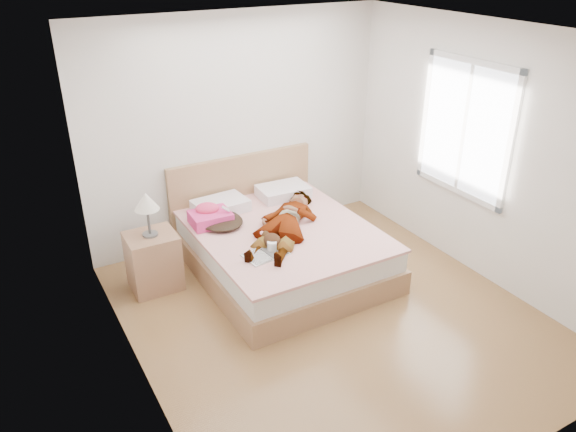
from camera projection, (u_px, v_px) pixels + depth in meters
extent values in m
plane|color=#53351A|center=(332.00, 315.00, 5.39)|extent=(4.00, 4.00, 0.00)
imported|color=white|center=(286.00, 219.00, 5.86)|extent=(1.52, 1.52, 0.22)
ellipsoid|color=black|center=(219.00, 220.00, 5.98)|extent=(0.61, 0.68, 0.09)
cube|color=silver|center=(226.00, 209.00, 5.92)|extent=(0.10, 0.10, 0.05)
plane|color=white|center=(344.00, 34.00, 4.23)|extent=(4.00, 4.00, 0.00)
plane|color=silver|center=(238.00, 130.00, 6.37)|extent=(3.60, 0.00, 3.60)
plane|color=silver|center=(531.00, 312.00, 3.25)|extent=(3.60, 0.00, 3.60)
plane|color=silver|center=(128.00, 242.00, 4.01)|extent=(0.00, 4.00, 4.00)
plane|color=silver|center=(486.00, 156.00, 5.61)|extent=(0.00, 4.00, 4.00)
cube|color=white|center=(465.00, 129.00, 5.74)|extent=(0.02, 1.10, 1.30)
cube|color=silver|center=(510.00, 145.00, 5.29)|extent=(0.04, 0.06, 1.42)
cube|color=silver|center=(426.00, 115.00, 6.19)|extent=(0.04, 0.06, 1.42)
cube|color=silver|center=(456.00, 190.00, 6.04)|extent=(0.04, 1.22, 0.06)
cube|color=silver|center=(475.00, 61.00, 5.44)|extent=(0.04, 1.22, 0.06)
cube|color=silver|center=(465.00, 129.00, 5.74)|extent=(0.03, 0.04, 1.30)
cube|color=#8F6242|center=(283.00, 260.00, 6.07)|extent=(1.78, 2.08, 0.26)
cube|color=silver|center=(283.00, 240.00, 5.96)|extent=(1.70, 2.00, 0.22)
cube|color=silver|center=(283.00, 230.00, 5.91)|extent=(1.74, 2.04, 0.03)
cube|color=olive|center=(242.00, 195.00, 6.69)|extent=(1.80, 0.07, 1.00)
cube|color=white|center=(221.00, 206.00, 6.26)|extent=(0.61, 0.44, 0.13)
cube|color=white|center=(283.00, 191.00, 6.61)|extent=(0.60, 0.43, 0.13)
cube|color=#EA3F88|center=(211.00, 218.00, 5.97)|extent=(0.43, 0.35, 0.14)
ellipsoid|color=#FF456E|center=(207.00, 209.00, 5.97)|extent=(0.31, 0.28, 0.13)
cube|color=white|center=(266.00, 254.00, 5.40)|extent=(0.44, 0.32, 0.01)
cube|color=white|center=(256.00, 257.00, 5.34)|extent=(0.23, 0.29, 0.02)
cube|color=black|center=(274.00, 250.00, 5.46)|extent=(0.23, 0.29, 0.02)
cylinder|color=silver|center=(272.00, 247.00, 5.45)|extent=(0.10, 0.10, 0.10)
torus|color=silver|center=(277.00, 245.00, 5.46)|extent=(0.08, 0.02, 0.07)
cylinder|color=black|center=(272.00, 243.00, 5.43)|extent=(0.09, 0.09, 0.00)
ellipsoid|color=black|center=(272.00, 241.00, 5.51)|extent=(0.17, 0.19, 0.14)
ellipsoid|color=#F3EACB|center=(273.00, 240.00, 5.50)|extent=(0.09, 0.10, 0.07)
sphere|color=black|center=(267.00, 235.00, 5.59)|extent=(0.11, 0.11, 0.11)
sphere|color=#FFA6BA|center=(262.00, 233.00, 5.59)|extent=(0.04, 0.04, 0.04)
sphere|color=pink|center=(269.00, 231.00, 5.62)|extent=(0.04, 0.04, 0.04)
ellipsoid|color=black|center=(269.00, 247.00, 5.47)|extent=(0.04, 0.07, 0.03)
ellipsoid|color=black|center=(280.00, 244.00, 5.52)|extent=(0.04, 0.07, 0.03)
cube|color=brown|center=(154.00, 261.00, 5.71)|extent=(0.50, 0.44, 0.60)
cylinder|color=#535353|center=(150.00, 234.00, 5.57)|extent=(0.16, 0.16, 0.02)
cylinder|color=#474747|center=(149.00, 220.00, 5.50)|extent=(0.03, 0.03, 0.31)
cone|color=silver|center=(146.00, 201.00, 5.41)|extent=(0.24, 0.24, 0.18)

